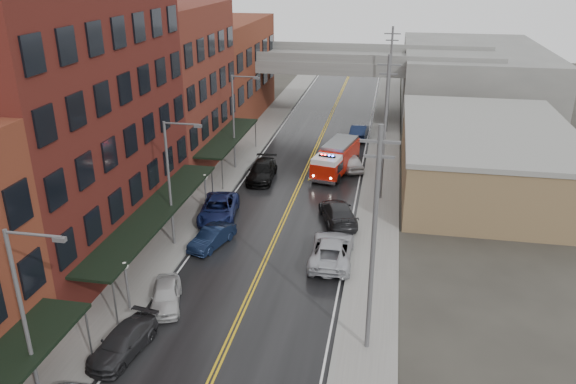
{
  "coord_description": "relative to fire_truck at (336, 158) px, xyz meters",
  "views": [
    {
      "loc": [
        7.55,
        -9.11,
        18.64
      ],
      "look_at": [
        0.63,
        27.98,
        3.0
      ],
      "focal_mm": 35.0,
      "sensor_mm": 36.0,
      "label": 1
    }
  ],
  "objects": [
    {
      "name": "utility_pole_2",
      "position": [
        4.37,
        14.43,
        4.8
      ],
      "size": [
        1.8,
        0.24,
        12.0
      ],
      "color": "#59595B",
      "rests_on": "ground"
    },
    {
      "name": "street_lamp_1",
      "position": [
        -9.38,
        -16.57,
        3.68
      ],
      "size": [
        2.64,
        0.22,
        9.0
      ],
      "color": "#59595B",
      "rests_on": "ground"
    },
    {
      "name": "utility_pole_0",
      "position": [
        4.37,
        -25.57,
        4.8
      ],
      "size": [
        1.8,
        0.24,
        12.0
      ],
      "color": "#59595B",
      "rests_on": "ground"
    },
    {
      "name": "utility_pole_1",
      "position": [
        4.37,
        -5.57,
        4.8
      ],
      "size": [
        1.8,
        0.24,
        12.0
      ],
      "color": "#59595B",
      "rests_on": "ground"
    },
    {
      "name": "awning_1",
      "position": [
        -10.32,
        -17.57,
        1.48
      ],
      "size": [
        2.6,
        18.0,
        3.09
      ],
      "color": "black",
      "rests_on": "ground"
    },
    {
      "name": "parked_car_right_2",
      "position": [
        1.32,
        1.23,
        -0.74
      ],
      "size": [
        3.16,
        4.85,
        1.54
      ],
      "primitive_type": "imported",
      "rotation": [
        0.0,
        0.0,
        3.47
      ],
      "color": "silver",
      "rests_on": "ground"
    },
    {
      "name": "brick_building_b",
      "position": [
        -16.13,
        -17.57,
        7.49
      ],
      "size": [
        9.0,
        20.0,
        18.0
      ],
      "primitive_type": "cube",
      "color": "#4D1514",
      "rests_on": "ground"
    },
    {
      "name": "sidewalk_right",
      "position": [
        4.47,
        -10.57,
        -1.43
      ],
      "size": [
        3.0,
        160.0,
        0.15
      ],
      "primitive_type": "cube",
      "color": "slate",
      "rests_on": "ground"
    },
    {
      "name": "parked_car_right_3",
      "position": [
        1.44,
        11.46,
        -0.69
      ],
      "size": [
        1.98,
        5.05,
        1.64
      ],
      "primitive_type": "imported",
      "rotation": [
        0.0,
        0.0,
        3.09
      ],
      "color": "black",
      "rests_on": "ground"
    },
    {
      "name": "tan_building",
      "position": [
        13.17,
        -0.57,
        0.99
      ],
      "size": [
        14.0,
        22.0,
        5.0
      ],
      "primitive_type": "cube",
      "color": "olive",
      "rests_on": "ground"
    },
    {
      "name": "awning_2",
      "position": [
        -10.32,
        -0.07,
        1.48
      ],
      "size": [
        2.6,
        13.0,
        3.09
      ],
      "color": "black",
      "rests_on": "ground"
    },
    {
      "name": "globe_lamp_2",
      "position": [
        -9.23,
        -10.57,
        0.81
      ],
      "size": [
        0.44,
        0.44,
        3.12
      ],
      "color": "#59595B",
      "rests_on": "ground"
    },
    {
      "name": "curb_left",
      "position": [
        -8.48,
        -10.57,
        -1.43
      ],
      "size": [
        0.3,
        160.0,
        0.15
      ],
      "primitive_type": "cube",
      "color": "gray",
      "rests_on": "ground"
    },
    {
      "name": "parked_car_right_1",
      "position": [
        1.33,
        -10.77,
        -0.69
      ],
      "size": [
        3.84,
        6.03,
        1.63
      ],
      "primitive_type": "imported",
      "rotation": [
        0.0,
        0.0,
        3.44
      ],
      "color": "#242427",
      "rests_on": "ground"
    },
    {
      "name": "parked_car_right_0",
      "position": [
        1.54,
        -16.77,
        -0.68
      ],
      "size": [
        2.85,
        6.0,
        1.65
      ],
      "primitive_type": "imported",
      "rotation": [
        0.0,
        0.0,
        3.16
      ],
      "color": "#AEB0B6",
      "rests_on": "ground"
    },
    {
      "name": "curb_right",
      "position": [
        2.82,
        -10.57,
        -1.43
      ],
      "size": [
        0.3,
        160.0,
        0.15
      ],
      "primitive_type": "cube",
      "color": "gray",
      "rests_on": "ground"
    },
    {
      "name": "street_lamp_2",
      "position": [
        -9.38,
        -0.57,
        3.68
      ],
      "size": [
        2.64,
        0.22,
        9.0
      ],
      "color": "#59595B",
      "rests_on": "ground"
    },
    {
      "name": "brick_building_c",
      "position": [
        -16.13,
        -0.07,
        5.99
      ],
      "size": [
        9.0,
        15.0,
        15.0
      ],
      "primitive_type": "cube",
      "color": "#5E281C",
      "rests_on": "ground"
    },
    {
      "name": "road",
      "position": [
        -2.83,
        -10.57,
        -1.5
      ],
      "size": [
        11.0,
        160.0,
        0.02
      ],
      "primitive_type": "cube",
      "color": "black",
      "rests_on": "ground"
    },
    {
      "name": "parked_car_left_5",
      "position": [
        -6.94,
        -16.23,
        -0.82
      ],
      "size": [
        2.63,
        4.43,
        1.38
      ],
      "primitive_type": "imported",
      "rotation": [
        0.0,
        0.0,
        -0.3
      ],
      "color": "black",
      "rests_on": "ground"
    },
    {
      "name": "brick_building_far",
      "position": [
        -16.13,
        17.43,
        4.49
      ],
      "size": [
        9.0,
        20.0,
        12.0
      ],
      "primitive_type": "cube",
      "color": "brown",
      "rests_on": "ground"
    },
    {
      "name": "parked_car_left_6",
      "position": [
        -7.83,
        -11.77,
        -0.69
      ],
      "size": [
        3.58,
        6.23,
        1.63
      ],
      "primitive_type": "imported",
      "rotation": [
        0.0,
        0.0,
        0.15
      ],
      "color": "#151E4F",
      "rests_on": "ground"
    },
    {
      "name": "street_lamp_0",
      "position": [
        -9.38,
        -32.57,
        3.68
      ],
      "size": [
        2.64,
        0.22,
        9.0
      ],
      "color": "#59595B",
      "rests_on": "ground"
    },
    {
      "name": "right_far_block",
      "position": [
        15.17,
        29.43,
        2.49
      ],
      "size": [
        18.0,
        30.0,
        8.0
      ],
      "primitive_type": "cube",
      "color": "slate",
      "rests_on": "ground"
    },
    {
      "name": "parked_car_left_3",
      "position": [
        -7.83,
        -28.23,
        -0.84
      ],
      "size": [
        2.55,
        4.83,
        1.33
      ],
      "primitive_type": "imported",
      "rotation": [
        0.0,
        0.0,
        -0.15
      ],
      "color": "#272729",
      "rests_on": "ground"
    },
    {
      "name": "sidewalk_left",
      "position": [
        -10.13,
        -10.57,
        -1.43
      ],
      "size": [
        3.0,
        160.0,
        0.15
      ],
      "primitive_type": "cube",
      "color": "slate",
      "rests_on": "ground"
    },
    {
      "name": "globe_lamp_1",
      "position": [
        -9.23,
        -24.57,
        0.81
      ],
      "size": [
        0.44,
        0.44,
        3.12
      ],
      "color": "#59595B",
      "rests_on": "ground"
    },
    {
      "name": "overpass",
      "position": [
        -2.83,
        21.43,
        4.48
      ],
      "size": [
        40.0,
        10.0,
        7.5
      ],
      "color": "slate",
      "rests_on": "ground"
    },
    {
      "name": "fire_truck",
      "position": [
        0.0,
        0.0,
        0.0
      ],
      "size": [
        4.3,
        7.95,
        2.78
      ],
      "rotation": [
        0.0,
        0.0,
        -0.22
      ],
      "color": "#A31307",
      "rests_on": "ground"
    },
    {
      "name": "parked_car_left_4",
      "position": [
        -7.31,
        -23.77,
        -0.81
      ],
      "size": [
        2.84,
        4.41,
        1.4
      ],
      "primitive_type": "imported",
      "rotation": [
        0.0,
        0.0,
        0.32
      ],
      "color": "#B8B8B8",
      "rests_on": "ground"
    },
    {
      "name": "parked_car_left_7",
      "position": [
        -6.43,
        -2.91,
        -0.7
      ],
      "size": [
        2.55,
        5.69,
        1.62
      ],
      "primitive_type": "imported",
      "rotation": [
        0.0,
        0.0,
        0.05
      ],
      "color": "black",
      "rests_on": "ground"
    }
  ]
}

